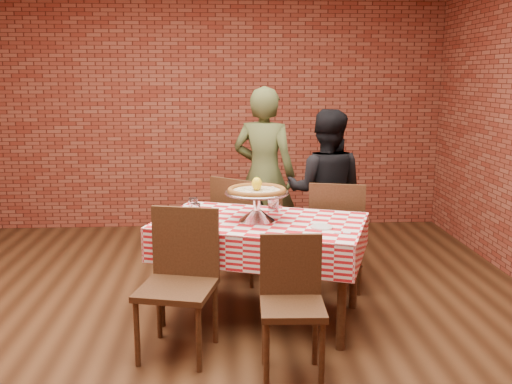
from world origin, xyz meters
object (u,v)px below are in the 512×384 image
diner_black (325,191)px  water_glass_left (196,211)px  chair_far_right (337,233)px  pizza (257,191)px  chair_near_left (177,286)px  chair_far_left (246,227)px  diner_olive (264,175)px  table (261,269)px  water_glass_right (193,205)px  condiment_caddy (275,204)px  pizza_stand (257,206)px  chair_near_right (292,311)px

diner_black → water_glass_left: bearing=55.0°
chair_far_right → pizza: bearing=54.7°
chair_near_left → diner_black: size_ratio=0.63×
water_glass_left → chair_near_left: bearing=-99.1°
pizza → diner_black: bearing=56.3°
chair_near_left → chair_far_left: chair_near_left is taller
chair_far_left → diner_olive: bearing=-72.7°
table → pizza: bearing=-162.1°
water_glass_right → condiment_caddy: (0.64, -0.02, 0.01)m
water_glass_right → diner_olive: 1.29m
condiment_caddy → chair_near_left: bearing=-101.9°
condiment_caddy → chair_near_left: (-0.71, -0.80, -0.35)m
diner_olive → pizza_stand: bearing=105.3°
table → chair_near_left: chair_near_left is taller
pizza → chair_near_left: pizza is taller
table → chair_near_left: size_ratio=1.55×
water_glass_left → chair_near_right: water_glass_left is taller
diner_black → chair_far_right: bearing=109.6°
pizza_stand → pizza: 0.11m
condiment_caddy → chair_far_right: size_ratio=0.13×
chair_near_right → chair_far_left: chair_far_left is taller
chair_near_right → diner_black: diner_black is taller
diner_olive → diner_black: bearing=168.9°
pizza_stand → chair_far_left: (-0.04, 0.88, -0.40)m
chair_near_right → diner_black: size_ratio=0.57×
pizza_stand → condiment_caddy: bearing=58.2°
chair_far_right → diner_black: size_ratio=0.63×
table → chair_near_right: size_ratio=1.71×
pizza → diner_black: (0.70, 1.05, -0.22)m
water_glass_left → chair_far_right: bearing=24.3°
chair_far_left → pizza: bearing=130.9°
pizza_stand → chair_near_right: (0.16, -0.89, -0.44)m
condiment_caddy → water_glass_right: bearing=-152.2°
chair_far_right → diner_olive: size_ratio=0.55×
table → pizza_stand: pizza_stand is taller
chair_near_right → chair_far_left: 1.78m
chair_near_left → chair_near_right: size_ratio=1.10×
chair_far_left → diner_black: (0.74, 0.17, 0.28)m
chair_near_right → pizza_stand: bearing=102.5°
table → chair_far_right: size_ratio=1.56×
condiment_caddy → table: bearing=-88.0°
table → diner_black: diner_black is taller
pizza → water_glass_right: size_ratio=3.85×
condiment_caddy → chair_far_left: size_ratio=0.14×
chair_near_right → chair_far_right: chair_far_right is taller
chair_near_left → chair_far_right: 1.73m
condiment_caddy → diner_olive: 1.14m
diner_olive → condiment_caddy: bearing=111.8°
chair_far_left → chair_far_right: (0.77, -0.26, 0.00)m
table → chair_near_right: (0.13, -0.90, 0.05)m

